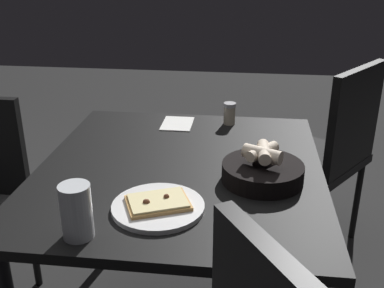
{
  "coord_description": "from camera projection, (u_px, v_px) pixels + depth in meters",
  "views": [
    {
      "loc": [
        1.35,
        0.21,
        1.36
      ],
      "look_at": [
        -0.06,
        0.03,
        0.76
      ],
      "focal_mm": 43.6,
      "sensor_mm": 36.0,
      "label": 1
    }
  ],
  "objects": [
    {
      "name": "beer_glass",
      "position": [
        77.0,
        214.0,
        1.13
      ],
      "size": [
        0.08,
        0.08,
        0.14
      ],
      "color": "silver",
      "rests_on": "dining_table"
    },
    {
      "name": "pizza_plate",
      "position": [
        158.0,
        206.0,
        1.27
      ],
      "size": [
        0.25,
        0.25,
        0.04
      ],
      "color": "silver",
      "rests_on": "dining_table"
    },
    {
      "name": "dining_table",
      "position": [
        180.0,
        183.0,
        1.54
      ],
      "size": [
        1.01,
        0.92,
        0.7
      ],
      "color": "black",
      "rests_on": "ground"
    },
    {
      "name": "bread_basket",
      "position": [
        262.0,
        170.0,
        1.41
      ],
      "size": [
        0.25,
        0.25,
        0.12
      ],
      "color": "black",
      "rests_on": "dining_table"
    },
    {
      "name": "pepper_shaker",
      "position": [
        229.0,
        115.0,
        1.87
      ],
      "size": [
        0.05,
        0.05,
        0.09
      ],
      "color": "#BFB299",
      "rests_on": "dining_table"
    },
    {
      "name": "chair_near",
      "position": [
        325.0,
        148.0,
        2.11
      ],
      "size": [
        0.61,
        0.61,
        0.91
      ],
      "color": "#252525",
      "rests_on": "ground"
    },
    {
      "name": "napkin",
      "position": [
        177.0,
        124.0,
        1.88
      ],
      "size": [
        0.16,
        0.12,
        0.0
      ],
      "color": "white",
      "rests_on": "dining_table"
    }
  ]
}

